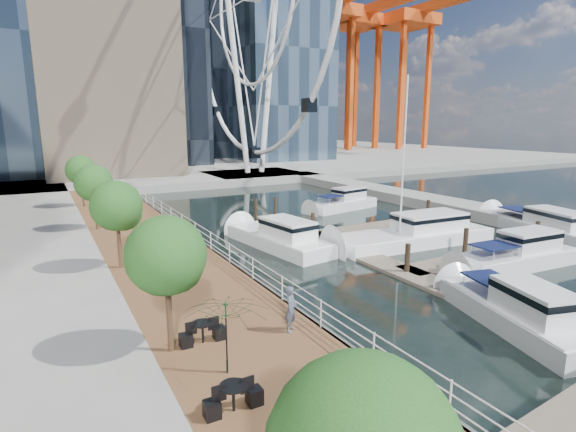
# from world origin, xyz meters

# --- Properties ---
(ground) EXTENTS (520.00, 520.00, 0.00)m
(ground) POSITION_xyz_m (0.00, 0.00, 0.00)
(ground) COLOR black
(ground) RESTS_ON ground
(boardwalk) EXTENTS (6.00, 60.00, 1.00)m
(boardwalk) POSITION_xyz_m (-9.00, 15.00, 0.50)
(boardwalk) COLOR brown
(boardwalk) RESTS_ON ground
(seawall) EXTENTS (0.25, 60.00, 1.00)m
(seawall) POSITION_xyz_m (-6.00, 15.00, 0.50)
(seawall) COLOR #595954
(seawall) RESTS_ON ground
(land_far) EXTENTS (200.00, 114.00, 1.00)m
(land_far) POSITION_xyz_m (0.00, 102.00, 0.50)
(land_far) COLOR gray
(land_far) RESTS_ON ground
(breakwater) EXTENTS (4.00, 60.00, 1.00)m
(breakwater) POSITION_xyz_m (20.00, 20.00, 0.50)
(breakwater) COLOR gray
(breakwater) RESTS_ON ground
(pier) EXTENTS (14.00, 12.00, 1.00)m
(pier) POSITION_xyz_m (14.00, 52.00, 0.50)
(pier) COLOR gray
(pier) RESTS_ON ground
(railing) EXTENTS (0.10, 60.00, 1.05)m
(railing) POSITION_xyz_m (-6.10, 15.00, 1.52)
(railing) COLOR white
(railing) RESTS_ON boardwalk
(floating_docks) EXTENTS (16.00, 34.00, 2.60)m
(floating_docks) POSITION_xyz_m (7.97, 9.98, 0.49)
(floating_docks) COLOR #6D6051
(floating_docks) RESTS_ON ground
(port_cranes) EXTENTS (40.00, 52.00, 38.00)m
(port_cranes) POSITION_xyz_m (67.67, 95.67, 20.00)
(port_cranes) COLOR #D84C14
(port_cranes) RESTS_ON ground
(street_trees) EXTENTS (2.60, 42.60, 4.60)m
(street_trees) POSITION_xyz_m (-11.40, 14.00, 4.29)
(street_trees) COLOR #3F2B1C
(street_trees) RESTS_ON ground
(yacht_foreground) EXTENTS (9.36, 3.14, 2.15)m
(yacht_foreground) POSITION_xyz_m (9.67, 5.87, 0.00)
(yacht_foreground) COLOR white
(yacht_foreground) RESTS_ON ground
(pedestrian_near) EXTENTS (0.73, 0.73, 1.71)m
(pedestrian_near) POSITION_xyz_m (-7.19, 3.31, 1.85)
(pedestrian_near) COLOR #474E5F
(pedestrian_near) RESTS_ON boardwalk
(pedestrian_mid) EXTENTS (0.91, 1.03, 1.76)m
(pedestrian_mid) POSITION_xyz_m (-7.94, 16.99, 1.88)
(pedestrian_mid) COLOR #807158
(pedestrian_mid) RESTS_ON boardwalk
(pedestrian_far) EXTENTS (0.95, 0.46, 1.57)m
(pedestrian_far) POSITION_xyz_m (-9.87, 30.26, 1.78)
(pedestrian_far) COLOR #2D2F38
(pedestrian_far) RESTS_ON boardwalk
(moored_yachts) EXTENTS (24.23, 35.73, 11.50)m
(moored_yachts) POSITION_xyz_m (8.31, 11.41, 0.00)
(moored_yachts) COLOR white
(moored_yachts) RESTS_ON ground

